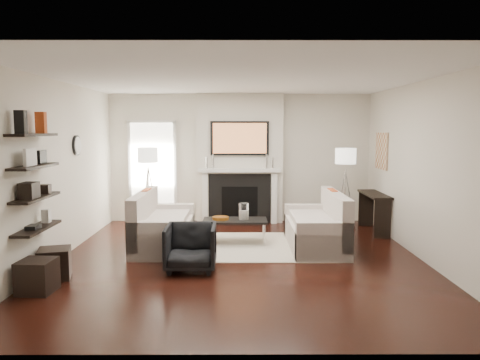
{
  "coord_description": "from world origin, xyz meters",
  "views": [
    {
      "loc": [
        -0.02,
        -6.92,
        1.98
      ],
      "look_at": [
        0.0,
        0.6,
        1.15
      ],
      "focal_mm": 35.0,
      "sensor_mm": 36.0,
      "label": 1
    }
  ],
  "objects_px": {
    "loveseat_right_base": "(315,235)",
    "lamp_left_shade": "(148,155)",
    "ottoman_near": "(54,263)",
    "coffee_table": "(235,221)",
    "loveseat_left_base": "(164,235)",
    "armchair": "(191,245)",
    "lamp_right_shade": "(346,156)"
  },
  "relations": [
    {
      "from": "loveseat_right_base",
      "to": "lamp_left_shade",
      "type": "distance_m",
      "value": 3.78
    },
    {
      "from": "loveseat_right_base",
      "to": "ottoman_near",
      "type": "xyz_separation_m",
      "value": [
        -3.72,
        -1.58,
        -0.01
      ]
    },
    {
      "from": "ottoman_near",
      "to": "coffee_table",
      "type": "bearing_deg",
      "value": 38.19
    },
    {
      "from": "loveseat_right_base",
      "to": "ottoman_near",
      "type": "relative_size",
      "value": 4.5
    },
    {
      "from": "loveseat_right_base",
      "to": "loveseat_left_base",
      "type": "bearing_deg",
      "value": 178.97
    },
    {
      "from": "loveseat_right_base",
      "to": "coffee_table",
      "type": "height_order",
      "value": "same"
    },
    {
      "from": "armchair",
      "to": "lamp_left_shade",
      "type": "height_order",
      "value": "lamp_left_shade"
    },
    {
      "from": "armchair",
      "to": "lamp_right_shade",
      "type": "bearing_deg",
      "value": 43.4
    },
    {
      "from": "armchair",
      "to": "lamp_right_shade",
      "type": "xyz_separation_m",
      "value": [
        2.74,
        2.62,
        1.09
      ]
    },
    {
      "from": "loveseat_left_base",
      "to": "armchair",
      "type": "xyz_separation_m",
      "value": [
        0.58,
        -1.27,
        0.15
      ]
    },
    {
      "from": "armchair",
      "to": "lamp_right_shade",
      "type": "height_order",
      "value": "lamp_right_shade"
    },
    {
      "from": "loveseat_left_base",
      "to": "lamp_right_shade",
      "type": "bearing_deg",
      "value": 22.05
    },
    {
      "from": "loveseat_left_base",
      "to": "ottoman_near",
      "type": "bearing_deg",
      "value": -126.28
    },
    {
      "from": "loveseat_right_base",
      "to": "lamp_right_shade",
      "type": "distance_m",
      "value": 2.03
    },
    {
      "from": "loveseat_left_base",
      "to": "ottoman_near",
      "type": "relative_size",
      "value": 4.5
    },
    {
      "from": "loveseat_left_base",
      "to": "coffee_table",
      "type": "distance_m",
      "value": 1.23
    },
    {
      "from": "coffee_table",
      "to": "armchair",
      "type": "bearing_deg",
      "value": -111.89
    },
    {
      "from": "loveseat_right_base",
      "to": "lamp_right_shade",
      "type": "relative_size",
      "value": 4.5
    },
    {
      "from": "ottoman_near",
      "to": "loveseat_right_base",
      "type": "bearing_deg",
      "value": 23.04
    },
    {
      "from": "armchair",
      "to": "ottoman_near",
      "type": "relative_size",
      "value": 1.78
    },
    {
      "from": "lamp_right_shade",
      "to": "coffee_table",
      "type": "bearing_deg",
      "value": -152.76
    },
    {
      "from": "coffee_table",
      "to": "armchair",
      "type": "distance_m",
      "value": 1.64
    },
    {
      "from": "loveseat_right_base",
      "to": "lamp_left_shade",
      "type": "xyz_separation_m",
      "value": [
        -3.1,
        1.76,
        1.24
      ]
    },
    {
      "from": "loveseat_right_base",
      "to": "lamp_right_shade",
      "type": "height_order",
      "value": "lamp_right_shade"
    },
    {
      "from": "coffee_table",
      "to": "ottoman_near",
      "type": "bearing_deg",
      "value": -141.81
    },
    {
      "from": "loveseat_left_base",
      "to": "ottoman_near",
      "type": "xyz_separation_m",
      "value": [
        -1.2,
        -1.63,
        -0.01
      ]
    },
    {
      "from": "loveseat_left_base",
      "to": "loveseat_right_base",
      "type": "relative_size",
      "value": 1.0
    },
    {
      "from": "loveseat_left_base",
      "to": "armchair",
      "type": "relative_size",
      "value": 2.53
    },
    {
      "from": "lamp_left_shade",
      "to": "lamp_right_shade",
      "type": "xyz_separation_m",
      "value": [
        3.9,
        -0.37,
        0.0
      ]
    },
    {
      "from": "loveseat_right_base",
      "to": "armchair",
      "type": "relative_size",
      "value": 2.53
    },
    {
      "from": "armchair",
      "to": "coffee_table",
      "type": "bearing_deg",
      "value": 67.87
    },
    {
      "from": "lamp_left_shade",
      "to": "ottoman_near",
      "type": "relative_size",
      "value": 1.0
    }
  ]
}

